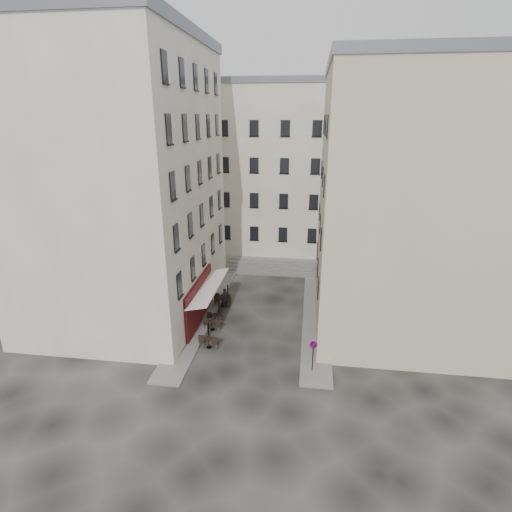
% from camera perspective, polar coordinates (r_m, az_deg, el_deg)
% --- Properties ---
extents(ground, '(90.00, 90.00, 0.00)m').
position_cam_1_polar(ground, '(30.11, -0.21, -10.76)').
color(ground, black).
rests_on(ground, ground).
extents(sidewalk_left, '(2.00, 22.00, 0.12)m').
position_cam_1_polar(sidewalk_left, '(34.35, -6.77, -6.76)').
color(sidewalk_left, slate).
rests_on(sidewalk_left, ground).
extents(sidewalk_right, '(2.00, 18.00, 0.12)m').
position_cam_1_polar(sidewalk_right, '(32.49, 8.52, -8.46)').
color(sidewalk_right, slate).
rests_on(sidewalk_right, ground).
extents(building_left, '(12.20, 16.20, 20.60)m').
position_cam_1_polar(building_left, '(32.43, -18.43, 9.88)').
color(building_left, beige).
rests_on(building_left, ground).
extents(building_right, '(12.20, 14.20, 18.60)m').
position_cam_1_polar(building_right, '(30.62, 20.77, 7.20)').
color(building_right, '#BBB08B').
rests_on(building_right, ground).
extents(building_back, '(18.20, 10.20, 18.60)m').
position_cam_1_polar(building_back, '(45.39, 1.92, 12.03)').
color(building_back, beige).
rests_on(building_back, ground).
extents(cafe_storefront, '(1.74, 7.30, 3.50)m').
position_cam_1_polar(cafe_storefront, '(30.92, -7.94, -6.17)').
color(cafe_storefront, '#41090D').
rests_on(cafe_storefront, ground).
extents(stone_steps, '(9.00, 3.15, 0.80)m').
position_cam_1_polar(stone_steps, '(41.24, 2.23, -1.53)').
color(stone_steps, slate).
rests_on(stone_steps, ground).
extents(bollard_near, '(0.12, 0.12, 0.98)m').
position_cam_1_polar(bollard_near, '(29.58, -6.84, -10.33)').
color(bollard_near, black).
rests_on(bollard_near, ground).
extents(bollard_mid, '(0.12, 0.12, 0.98)m').
position_cam_1_polar(bollard_mid, '(32.56, -5.31, -7.33)').
color(bollard_mid, black).
rests_on(bollard_mid, ground).
extents(bollard_far, '(0.12, 0.12, 0.98)m').
position_cam_1_polar(bollard_far, '(35.64, -4.05, -4.83)').
color(bollard_far, black).
rests_on(bollard_far, ground).
extents(no_parking_sign, '(0.52, 0.10, 2.26)m').
position_cam_1_polar(no_parking_sign, '(25.28, 8.16, -13.17)').
color(no_parking_sign, black).
rests_on(no_parking_sign, ground).
extents(bistro_table_a, '(1.39, 0.65, 0.97)m').
position_cam_1_polar(bistro_table_a, '(28.19, -6.74, -12.01)').
color(bistro_table_a, black).
rests_on(bistro_table_a, ground).
extents(bistro_table_b, '(1.34, 0.63, 0.94)m').
position_cam_1_polar(bistro_table_b, '(30.28, -6.25, -9.65)').
color(bistro_table_b, black).
rests_on(bistro_table_b, ground).
extents(bistro_table_c, '(1.24, 0.58, 0.87)m').
position_cam_1_polar(bistro_table_c, '(31.25, -5.85, -8.72)').
color(bistro_table_c, black).
rests_on(bistro_table_c, ground).
extents(bistro_table_d, '(1.35, 0.64, 0.95)m').
position_cam_1_polar(bistro_table_d, '(33.69, -4.83, -6.42)').
color(bistro_table_d, black).
rests_on(bistro_table_d, ground).
extents(bistro_table_e, '(1.37, 0.64, 0.96)m').
position_cam_1_polar(bistro_table_e, '(34.10, -4.72, -6.08)').
color(bistro_table_e, black).
rests_on(bistro_table_e, ground).
extents(pedestrian, '(0.75, 0.70, 1.71)m').
position_cam_1_polar(pedestrian, '(33.37, -4.53, -5.98)').
color(pedestrian, black).
rests_on(pedestrian, ground).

